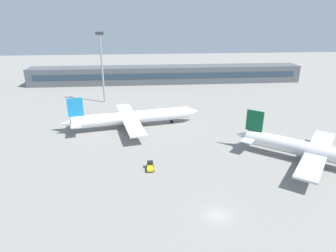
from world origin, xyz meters
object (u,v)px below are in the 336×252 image
airplane_mid (134,117)px  baggage_tug_yellow (150,166)px  airplane_near (323,153)px  floodlight_tower_west (102,63)px

airplane_mid → baggage_tug_yellow: size_ratio=12.69×
airplane_near → floodlight_tower_west: size_ratio=1.29×
airplane_near → baggage_tug_yellow: 42.60m
floodlight_tower_west → airplane_near: bearing=-45.9°
airplane_mid → floodlight_tower_west: floodlight_tower_west is taller
airplane_near → airplane_mid: (-47.00, 30.85, 0.07)m
airplane_near → baggage_tug_yellow: size_ratio=10.31×
airplane_near → floodlight_tower_west: (-60.07, 61.95, 13.08)m
floodlight_tower_west → baggage_tug_yellow: bearing=-73.7°
airplane_near → airplane_mid: 56.21m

